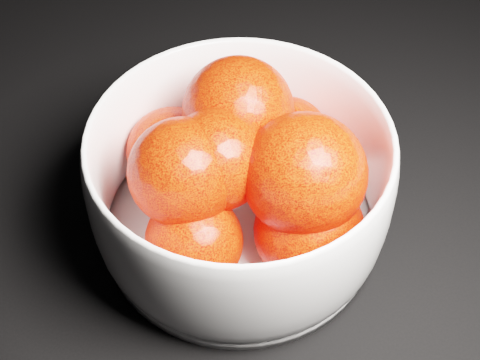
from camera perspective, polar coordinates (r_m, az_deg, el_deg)
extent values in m
cylinder|color=white|center=(0.59, 0.00, -3.83)|extent=(0.24, 0.24, 0.01)
sphere|color=red|center=(0.60, 3.97, 3.41)|extent=(0.08, 0.08, 0.08)
sphere|color=red|center=(0.59, -5.78, 2.35)|extent=(0.08, 0.08, 0.08)
sphere|color=red|center=(0.52, -3.94, -5.21)|extent=(0.08, 0.08, 0.08)
sphere|color=red|center=(0.53, 5.90, -4.32)|extent=(0.09, 0.09, 0.09)
sphere|color=red|center=(0.55, -0.15, 5.82)|extent=(0.09, 0.09, 0.09)
sphere|color=red|center=(0.51, -4.87, 0.65)|extent=(0.08, 0.08, 0.08)
sphere|color=red|center=(0.51, 5.51, 0.46)|extent=(0.10, 0.10, 0.10)
sphere|color=red|center=(0.52, -2.03, 1.73)|extent=(0.08, 0.08, 0.08)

